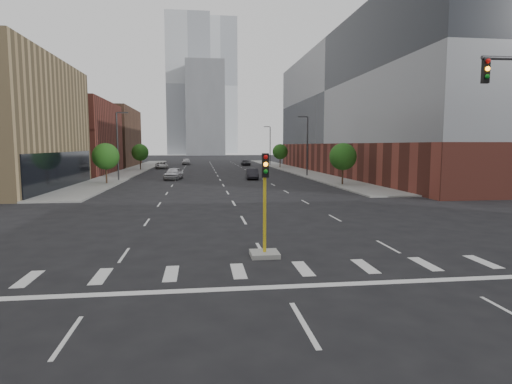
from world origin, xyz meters
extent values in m
plane|color=black|center=(0.00, 0.00, 0.00)|extent=(400.00, 400.00, 0.00)
cube|color=gray|center=(-15.00, 74.00, 0.07)|extent=(5.00, 92.00, 0.15)
cube|color=gray|center=(15.00, 74.00, 0.07)|extent=(5.00, 92.00, 0.15)
cube|color=brown|center=(-27.50, 66.00, 6.00)|extent=(20.00, 22.00, 12.00)
cube|color=brown|center=(-27.50, 92.00, 6.50)|extent=(20.00, 24.00, 13.00)
cube|color=brown|center=(29.50, 60.00, 2.50)|extent=(24.00, 70.00, 5.00)
cube|color=slate|center=(29.50, 60.00, 13.50)|extent=(24.00, 70.00, 17.00)
cube|color=#B2B7BC|center=(-8.00, 220.00, 35.00)|extent=(22.00, 22.00, 70.00)
cube|color=#B2B7BC|center=(10.00, 260.00, 40.00)|extent=(20.00, 20.00, 80.00)
cube|color=slate|center=(0.00, 200.00, 22.00)|extent=(18.00, 18.00, 44.00)
cube|color=#999993|center=(0.00, 9.00, 0.10)|extent=(1.20, 1.20, 0.20)
cylinder|color=gold|center=(0.00, 9.00, 1.80)|extent=(0.14, 0.14, 3.20)
cube|color=black|center=(0.00, 8.82, 3.90)|extent=(0.28, 0.18, 1.00)
sphere|color=red|center=(0.00, 8.72, 4.25)|extent=(0.18, 0.18, 0.18)
sphere|color=orange|center=(0.00, 8.72, 3.95)|extent=(0.18, 0.18, 0.18)
sphere|color=#0C7F19|center=(0.00, 8.72, 3.65)|extent=(0.18, 0.18, 0.18)
cube|color=black|center=(8.70, 7.50, 7.70)|extent=(0.28, 0.18, 1.00)
sphere|color=red|center=(8.70, 7.38, 8.05)|extent=(0.18, 0.18, 0.18)
sphere|color=orange|center=(8.70, 7.38, 7.75)|extent=(0.18, 0.18, 0.18)
sphere|color=#0C7F19|center=(8.70, 7.38, 7.45)|extent=(0.18, 0.18, 0.18)
cylinder|color=#2D2D30|center=(13.50, 55.00, 4.50)|extent=(0.20, 0.20, 9.00)
cube|color=#2D2D30|center=(12.70, 55.00, 9.00)|extent=(1.40, 0.22, 0.15)
cylinder|color=#2D2D30|center=(13.50, 90.00, 4.50)|extent=(0.20, 0.20, 9.00)
cube|color=#2D2D30|center=(12.70, 90.00, 9.00)|extent=(1.40, 0.22, 0.15)
cylinder|color=#2D2D30|center=(-13.50, 50.00, 4.50)|extent=(0.20, 0.20, 9.00)
cube|color=#2D2D30|center=(-12.70, 50.00, 9.00)|extent=(1.40, 0.22, 0.15)
cylinder|color=#382619|center=(-14.00, 45.00, 1.02)|extent=(0.20, 0.20, 1.75)
sphere|color=#1D4C14|center=(-14.00, 45.00, 3.40)|extent=(3.20, 3.20, 3.20)
cylinder|color=#382619|center=(-14.00, 75.00, 1.02)|extent=(0.20, 0.20, 1.75)
sphere|color=#1D4C14|center=(-14.00, 75.00, 3.40)|extent=(3.20, 3.20, 3.20)
cylinder|color=#382619|center=(14.00, 40.00, 1.02)|extent=(0.20, 0.20, 1.75)
sphere|color=#1D4C14|center=(14.00, 40.00, 3.40)|extent=(3.20, 3.20, 3.20)
cylinder|color=#382619|center=(14.00, 80.00, 1.02)|extent=(0.20, 0.20, 1.75)
sphere|color=#1D4C14|center=(14.00, 80.00, 3.40)|extent=(3.20, 3.20, 3.20)
imported|color=silver|center=(-6.38, 51.62, 0.84)|extent=(2.80, 5.20, 1.68)
imported|color=black|center=(4.49, 50.52, 0.76)|extent=(1.87, 4.67, 1.51)
imported|color=#B5B5B5|center=(-10.50, 79.90, 0.69)|extent=(2.95, 5.26, 1.39)
imported|color=black|center=(7.84, 90.78, 0.67)|extent=(2.00, 4.66, 1.34)
imported|color=#AEADB2|center=(-6.10, 97.57, 0.84)|extent=(2.20, 4.99, 1.67)
camera|label=1|loc=(-2.67, -8.66, 4.72)|focal=30.00mm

